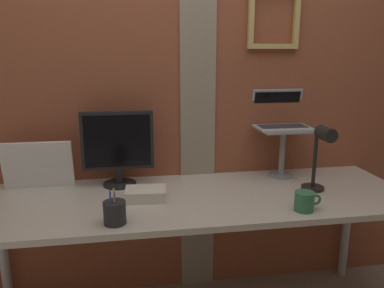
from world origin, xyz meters
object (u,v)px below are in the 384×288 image
monitor (118,144)px  laptop (280,117)px  whiteboard_panel (38,165)px  desk_lamp (321,152)px  pen_cup (115,212)px  coffee_mug (305,201)px

monitor → laptop: bearing=4.2°
laptop → whiteboard_panel: size_ratio=0.85×
monitor → whiteboard_panel: 0.44m
monitor → desk_lamp: 1.06m
desk_lamp → pen_cup: 1.06m
monitor → pen_cup: 0.52m
pen_cup → coffee_mug: (0.86, 0.00, -0.01)m
laptop → desk_lamp: bearing=-76.7°
whiteboard_panel → laptop: bearing=1.9°
monitor → pen_cup: (-0.01, -0.49, -0.18)m
monitor → coffee_mug: bearing=-29.7°
monitor → laptop: 0.95m
whiteboard_panel → coffee_mug: size_ratio=2.83×
pen_cup → whiteboard_panel: bearing=129.4°
laptop → pen_cup: bearing=-149.5°
monitor → whiteboard_panel: bearing=176.8°
whiteboard_panel → desk_lamp: size_ratio=1.02×
coffee_mug → desk_lamp: bearing=50.0°
laptop → whiteboard_panel: laptop is taller
laptop → desk_lamp: laptop is taller
desk_lamp → coffee_mug: bearing=-130.0°
monitor → coffee_mug: 1.00m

